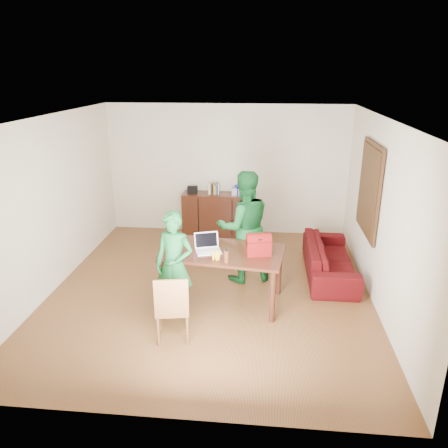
# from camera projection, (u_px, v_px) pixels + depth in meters

# --- Properties ---
(room) EXTENTS (5.20, 5.70, 2.90)m
(room) POSITION_uv_depth(u_px,v_px,m) (212.00, 210.00, 6.68)
(room) COLOR #422310
(room) RESTS_ON ground
(table) EXTENTS (1.88, 1.21, 0.83)m
(table) POSITION_uv_depth(u_px,v_px,m) (223.00, 257.00, 6.44)
(table) COLOR black
(table) RESTS_ON ground
(chair) EXTENTS (0.49, 0.48, 0.94)m
(chair) POSITION_uv_depth(u_px,v_px,m) (173.00, 320.00, 5.66)
(chair) COLOR brown
(chair) RESTS_ON ground
(person_near) EXTENTS (0.63, 0.49, 1.54)m
(person_near) POSITION_uv_depth(u_px,v_px,m) (174.00, 265.00, 6.07)
(person_near) COLOR #16642B
(person_near) RESTS_ON ground
(person_far) EXTENTS (1.07, 0.95, 1.86)m
(person_far) POSITION_uv_depth(u_px,v_px,m) (244.00, 227.00, 7.08)
(person_far) COLOR #125121
(person_far) RESTS_ON ground
(laptop) EXTENTS (0.42, 0.35, 0.25)m
(laptop) POSITION_uv_depth(u_px,v_px,m) (208.00, 249.00, 6.34)
(laptop) COLOR white
(laptop) RESTS_ON table
(bananas) EXTENTS (0.18, 0.14, 0.06)m
(bananas) POSITION_uv_depth(u_px,v_px,m) (216.00, 259.00, 6.07)
(bananas) COLOR yellow
(bananas) RESTS_ON table
(bottle) EXTENTS (0.07, 0.07, 0.20)m
(bottle) POSITION_uv_depth(u_px,v_px,m) (226.00, 256.00, 5.99)
(bottle) COLOR #582B14
(bottle) RESTS_ON table
(red_bag) EXTENTS (0.38, 0.27, 0.26)m
(red_bag) POSITION_uv_depth(u_px,v_px,m) (258.00, 246.00, 6.23)
(red_bag) COLOR maroon
(red_bag) RESTS_ON table
(sofa) EXTENTS (0.77, 1.96, 0.57)m
(sofa) POSITION_uv_depth(u_px,v_px,m) (330.00, 259.00, 7.46)
(sofa) COLOR #350613
(sofa) RESTS_ON ground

